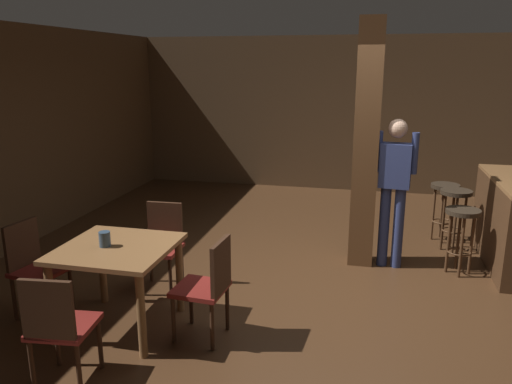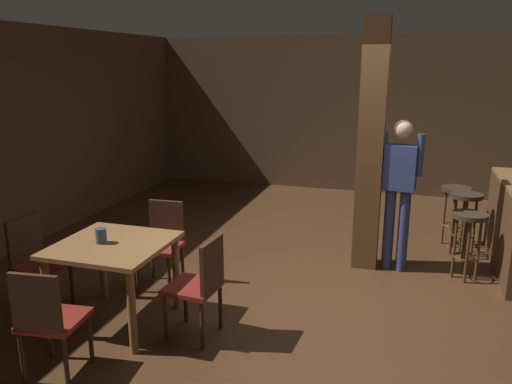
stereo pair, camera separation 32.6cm
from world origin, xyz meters
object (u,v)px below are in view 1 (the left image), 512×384
chair_west (34,264)px  bar_counter (505,221)px  bar_stool_near (462,225)px  chair_south (58,325)px  chair_north (162,241)px  bar_stool_mid (455,205)px  napkin_cup (105,239)px  chair_east (208,284)px  standing_person (394,183)px  bar_stool_far (444,198)px  dining_table (118,260)px

chair_west → bar_counter: size_ratio=0.52×
bar_stool_near → chair_south: bearing=-137.5°
chair_north → bar_counter: (3.64, 1.50, 0.02)m
bar_stool_mid → napkin_cup: bearing=-140.0°
chair_east → bar_stool_near: bearing=40.5°
standing_person → chair_west: bearing=-148.9°
standing_person → bar_stool_far: (0.70, 1.07, -0.42)m
chair_east → chair_west: 1.72m
chair_north → bar_counter: bearing=22.4°
chair_west → bar_counter: 5.11m
napkin_cup → chair_north: bearing=82.4°
bar_stool_near → bar_stool_far: 1.11m
dining_table → standing_person: size_ratio=0.55×
standing_person → bar_stool_mid: size_ratio=2.18×
chair_east → bar_counter: (2.83, 2.37, 0.02)m
bar_stool_far → bar_stool_near: bearing=-87.3°
standing_person → bar_stool_far: 1.34m
napkin_cup → bar_stool_far: bearing=44.4°
dining_table → chair_east: bearing=-0.3°
chair_east → chair_south: bearing=-132.7°
dining_table → standing_person: 3.13m
bar_stool_mid → dining_table: bearing=-139.6°
chair_west → chair_north: 1.23m
bar_stool_near → bar_stool_mid: bar_stool_mid is taller
chair_east → napkin_cup: (-0.92, -0.03, 0.33)m
chair_north → bar_stool_near: bearing=19.4°
napkin_cup → bar_counter: bar_counter is taller
bar_stool_near → napkin_cup: bearing=-148.3°
chair_south → bar_stool_mid: bearing=48.7°
dining_table → chair_north: bearing=88.0°
chair_east → chair_west: (-1.72, 0.04, 0.00)m
dining_table → bar_counter: (3.67, 2.36, -0.11)m
chair_west → bar_stool_far: bearing=37.5°
dining_table → chair_south: size_ratio=1.07×
chair_north → standing_person: 2.65m
dining_table → chair_west: bearing=177.9°
chair_west → chair_north: (0.91, 0.83, 0.00)m
standing_person → bar_stool_far: standing_person is taller
bar_stool_mid → bar_stool_far: size_ratio=1.02×
chair_south → chair_west: (-0.89, 0.93, 0.00)m
napkin_cup → bar_counter: bearing=32.5°
chair_south → bar_stool_mid: 4.77m
dining_table → chair_north: chair_north is taller
chair_south → bar_stool_near: 4.23m
dining_table → bar_stool_far: bar_stool_far is taller
chair_south → bar_stool_far: (3.07, 3.97, 0.08)m
napkin_cup → bar_stool_mid: size_ratio=0.17×
standing_person → bar_stool_near: standing_person is taller
chair_north → bar_stool_far: 3.76m
chair_north → bar_counter: size_ratio=0.52×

